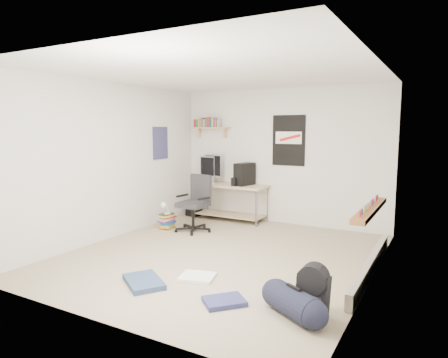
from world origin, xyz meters
The scene contains 26 objects.
floor centered at (0.00, 0.00, -0.01)m, with size 4.00×4.50×0.01m, color gray.
ceiling centered at (0.00, 0.00, 2.50)m, with size 4.00×4.50×0.01m, color white.
back_wall centered at (0.00, 2.25, 1.25)m, with size 4.00×0.01×2.50m, color silver.
left_wall centered at (-2.00, 0.00, 1.25)m, with size 0.01×4.50×2.50m, color silver.
right_wall centered at (2.00, 0.00, 1.25)m, with size 0.01×4.50×2.50m, color silver.
desk centered at (-0.93, 2.00, 0.36)m, with size 1.47×0.64×0.67m, color #CBC08C.
monitor_left centered at (-1.44, 2.00, 0.87)m, with size 0.37×0.09×0.40m, color #949598.
monitor_right centered at (-1.31, 2.00, 0.89)m, with size 0.41×0.10×0.45m, color #A9A9AE.
pc_tower centered at (-0.63, 2.00, 0.90)m, with size 0.20×0.43×0.45m, color black.
keyboard centered at (-1.15, 1.74, 0.68)m, with size 0.36×0.13×0.02m, color black.
speaker_left centered at (-1.57, 1.78, 0.75)m, with size 0.08×0.08×0.16m, color black.
speaker_right centered at (-0.74, 1.80, 0.76)m, with size 0.09×0.09×0.19m, color black.
office_chair centered at (-1.08, 0.91, 0.49)m, with size 0.64×0.64×0.98m, color #262628.
wall_shelf centered at (-1.45, 2.14, 1.78)m, with size 0.80×0.22×0.24m, color tan.
poster_back_wall centered at (0.15, 2.23, 1.55)m, with size 0.62×0.03×0.92m, color black.
poster_left_wall centered at (-1.99, 1.20, 1.50)m, with size 0.02×0.42×0.60m, color navy.
window centered at (1.95, 0.30, 1.45)m, with size 0.10×1.50×1.26m, color brown.
baseboard_heater centered at (1.96, 0.30, 0.09)m, with size 0.08×2.50×0.18m, color #B7B2A8.
backpack centered at (1.67, -1.16, 0.20)m, with size 0.29×0.23×0.39m, color black.
duffel_bag centered at (1.52, -1.29, 0.14)m, with size 0.28×0.28×0.55m, color black.
tshirt centered at (0.20, -0.91, 0.02)m, with size 0.40×0.34×0.04m, color silver.
jeans_a centered at (-0.24, -1.36, 0.03)m, with size 0.57×0.36×0.06m, color navy.
jeans_b centered at (0.81, -1.35, 0.03)m, with size 0.40×0.30×0.05m, color navy.
book_stack centered at (-1.55, 0.80, 0.15)m, with size 0.46×0.38×0.31m, color brown.
desk_lamp centered at (-1.53, 0.78, 0.38)m, with size 0.11×0.19×0.19m, color white.
subwoofer centered at (-1.75, 1.95, 0.14)m, with size 0.25×0.25×0.28m, color black.
Camera 1 is at (2.70, -4.72, 1.77)m, focal length 32.00 mm.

